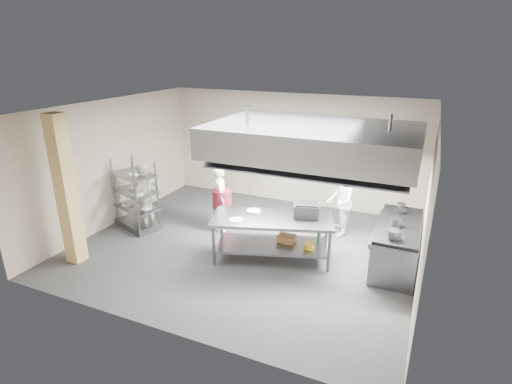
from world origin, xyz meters
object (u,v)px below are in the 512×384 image
at_px(island, 272,238).
at_px(chef_plating, 145,195).
at_px(chef_line, 340,201).
at_px(pass_rack, 136,195).
at_px(griddle, 306,210).
at_px(stockpot, 395,222).
at_px(chef_head, 221,198).
at_px(cooking_range, 397,246).

relative_size(island, chef_plating, 1.48).
bearing_deg(island, chef_line, 42.06).
xyz_separation_m(pass_rack, griddle, (4.11, 0.24, 0.20)).
distance_m(chef_plating, stockpot, 5.61).
height_order(chef_plating, stockpot, chef_plating).
distance_m(pass_rack, griddle, 4.12).
xyz_separation_m(pass_rack, stockpot, (5.80, 0.46, 0.15)).
xyz_separation_m(pass_rack, chef_plating, (0.20, 0.10, -0.02)).
bearing_deg(stockpot, island, -165.59).
bearing_deg(chef_head, island, -145.47).
height_order(chef_plating, griddle, chef_plating).
relative_size(island, stockpot, 10.53).
height_order(pass_rack, chef_plating, pass_rack).
xyz_separation_m(griddle, stockpot, (1.69, 0.22, -0.05)).
bearing_deg(chef_head, pass_rack, 81.43).
distance_m(chef_line, chef_plating, 4.55).
bearing_deg(griddle, chef_plating, 165.20).
height_order(island, griddle, griddle).
xyz_separation_m(chef_plating, stockpot, (5.60, 0.35, 0.17)).
bearing_deg(island, cooking_range, -0.57).
distance_m(cooking_range, chef_plating, 5.72).
bearing_deg(stockpot, chef_head, 176.54).
bearing_deg(chef_line, island, -42.16).
relative_size(pass_rack, chef_head, 1.04).
relative_size(chef_plating, stockpot, 7.10).
distance_m(pass_rack, stockpot, 5.82).
height_order(island, cooking_range, island).
height_order(cooking_range, stockpot, stockpot).
height_order(chef_head, griddle, chef_head).
relative_size(island, griddle, 4.79).
bearing_deg(chef_line, griddle, -28.68).
bearing_deg(chef_line, cooking_range, 42.90).
bearing_deg(chef_plating, chef_line, 109.70).
height_order(chef_head, chef_line, chef_line).
xyz_separation_m(pass_rack, chef_head, (1.91, 0.69, -0.03)).
distance_m(cooking_range, griddle, 1.91).
xyz_separation_m(chef_head, chef_plating, (-1.71, -0.59, 0.01)).
bearing_deg(griddle, cooking_range, -5.24).
relative_size(pass_rack, chef_line, 1.03).
distance_m(chef_head, griddle, 2.26).
xyz_separation_m(cooking_range, stockpot, (-0.08, -0.14, 0.56)).
distance_m(island, stockpot, 2.41).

